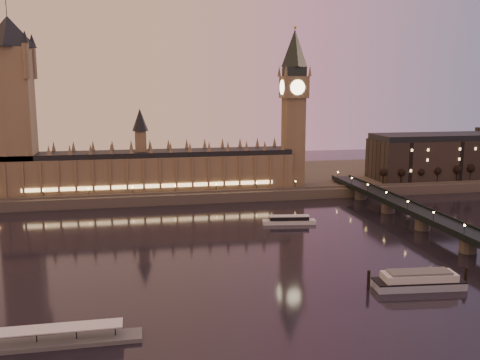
% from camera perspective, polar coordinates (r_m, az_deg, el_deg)
% --- Properties ---
extents(ground, '(700.00, 700.00, 0.00)m').
position_cam_1_polar(ground, '(237.06, 1.48, -7.66)').
color(ground, black).
rests_on(ground, ground).
extents(far_embankment, '(560.00, 130.00, 6.00)m').
position_cam_1_polar(far_embankment, '(399.47, 0.47, 0.08)').
color(far_embankment, '#423D35').
rests_on(far_embankment, ground).
extents(palace_of_westminster, '(180.00, 26.62, 52.00)m').
position_cam_1_polar(palace_of_westminster, '(345.07, -9.49, 1.51)').
color(palace_of_westminster, brown).
rests_on(palace_of_westminster, ground).
extents(victoria_tower, '(31.68, 31.68, 118.00)m').
position_cam_1_polar(victoria_tower, '(348.40, -23.09, 8.21)').
color(victoria_tower, brown).
rests_on(victoria_tower, ground).
extents(big_ben, '(17.68, 17.68, 104.00)m').
position_cam_1_polar(big_ben, '(356.81, 5.76, 8.69)').
color(big_ben, brown).
rests_on(big_ben, ground).
extents(westminster_bridge, '(13.20, 260.00, 15.30)m').
position_cam_1_polar(westminster_bridge, '(270.16, 20.88, -4.90)').
color(westminster_bridge, black).
rests_on(westminster_bridge, ground).
extents(city_block, '(155.00, 45.00, 34.00)m').
position_cam_1_polar(city_block, '(431.04, 23.50, 2.57)').
color(city_block, black).
rests_on(city_block, ground).
extents(bare_tree_0, '(5.15, 5.15, 10.47)m').
position_cam_1_polar(bare_tree_0, '(372.38, 15.03, 0.69)').
color(bare_tree_0, black).
rests_on(bare_tree_0, ground).
extents(bare_tree_1, '(5.15, 5.15, 10.47)m').
position_cam_1_polar(bare_tree_1, '(378.46, 16.85, 0.75)').
color(bare_tree_1, black).
rests_on(bare_tree_1, ground).
extents(bare_tree_2, '(5.15, 5.15, 10.47)m').
position_cam_1_polar(bare_tree_2, '(384.91, 18.61, 0.80)').
color(bare_tree_2, black).
rests_on(bare_tree_2, ground).
extents(bare_tree_3, '(5.15, 5.15, 10.47)m').
position_cam_1_polar(bare_tree_3, '(391.71, 20.31, 0.85)').
color(bare_tree_3, black).
rests_on(bare_tree_3, ground).
extents(bare_tree_4, '(5.15, 5.15, 10.47)m').
position_cam_1_polar(bare_tree_4, '(398.85, 21.95, 0.90)').
color(bare_tree_4, black).
rests_on(bare_tree_4, ground).
extents(bare_tree_5, '(5.15, 5.15, 10.47)m').
position_cam_1_polar(bare_tree_5, '(406.30, 23.53, 0.95)').
color(bare_tree_5, black).
rests_on(bare_tree_5, ground).
extents(cruise_boat_a, '(28.34, 9.72, 4.44)m').
position_cam_1_polar(cruise_boat_a, '(284.22, 5.26, -4.29)').
color(cruise_boat_a, silver).
rests_on(cruise_boat_a, ground).
extents(moored_barge, '(37.49, 12.18, 6.90)m').
position_cam_1_polar(moored_barge, '(205.99, 18.54, -10.12)').
color(moored_barge, '#93A1BC').
rests_on(moored_barge, ground).
extents(pontoon_pier, '(45.13, 7.52, 12.03)m').
position_cam_1_polar(pontoon_pier, '(165.47, -18.65, -15.85)').
color(pontoon_pier, '#595B5E').
rests_on(pontoon_pier, ground).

